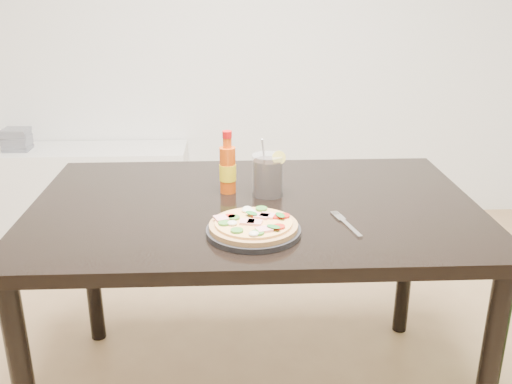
{
  "coord_description": "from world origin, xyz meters",
  "views": [
    {
      "loc": [
        0.17,
        -1.14,
        1.41
      ],
      "look_at": [
        0.24,
        0.42,
        0.83
      ],
      "focal_mm": 40.0,
      "sensor_mm": 36.0,
      "label": 1
    }
  ],
  "objects_px": {
    "pizza": "(253,224)",
    "cola_cup": "(268,176)",
    "media_console": "(68,189)",
    "hot_sauce_bottle": "(228,168)",
    "plate": "(253,231)",
    "dining_table": "(254,227)",
    "fork": "(345,223)"
  },
  "relations": [
    {
      "from": "pizza",
      "to": "hot_sauce_bottle",
      "type": "bearing_deg",
      "value": 101.86
    },
    {
      "from": "hot_sauce_bottle",
      "to": "cola_cup",
      "type": "bearing_deg",
      "value": -12.61
    },
    {
      "from": "plate",
      "to": "pizza",
      "type": "xyz_separation_m",
      "value": [
        -0.0,
        0.0,
        0.02
      ]
    },
    {
      "from": "pizza",
      "to": "cola_cup",
      "type": "height_order",
      "value": "cola_cup"
    },
    {
      "from": "pizza",
      "to": "fork",
      "type": "distance_m",
      "value": 0.28
    },
    {
      "from": "plate",
      "to": "dining_table",
      "type": "bearing_deg",
      "value": 87.05
    },
    {
      "from": "hot_sauce_bottle",
      "to": "cola_cup",
      "type": "height_order",
      "value": "hot_sauce_bottle"
    },
    {
      "from": "fork",
      "to": "pizza",
      "type": "bearing_deg",
      "value": 178.52
    },
    {
      "from": "pizza",
      "to": "cola_cup",
      "type": "relative_size",
      "value": 1.27
    },
    {
      "from": "dining_table",
      "to": "hot_sauce_bottle",
      "type": "bearing_deg",
      "value": 129.84
    },
    {
      "from": "hot_sauce_bottle",
      "to": "fork",
      "type": "relative_size",
      "value": 1.11
    },
    {
      "from": "dining_table",
      "to": "fork",
      "type": "distance_m",
      "value": 0.32
    },
    {
      "from": "plate",
      "to": "pizza",
      "type": "height_order",
      "value": "pizza"
    },
    {
      "from": "dining_table",
      "to": "plate",
      "type": "bearing_deg",
      "value": -92.95
    },
    {
      "from": "dining_table",
      "to": "media_console",
      "type": "distance_m",
      "value": 1.9
    },
    {
      "from": "pizza",
      "to": "fork",
      "type": "height_order",
      "value": "pizza"
    },
    {
      "from": "hot_sauce_bottle",
      "to": "plate",
      "type": "bearing_deg",
      "value": -78.11
    },
    {
      "from": "pizza",
      "to": "dining_table",
      "type": "bearing_deg",
      "value": 86.92
    },
    {
      "from": "plate",
      "to": "media_console",
      "type": "xyz_separation_m",
      "value": [
        -1.03,
        1.77,
        -0.51
      ]
    },
    {
      "from": "dining_table",
      "to": "hot_sauce_bottle",
      "type": "height_order",
      "value": "hot_sauce_bottle"
    },
    {
      "from": "fork",
      "to": "hot_sauce_bottle",
      "type": "bearing_deg",
      "value": 127.36
    },
    {
      "from": "dining_table",
      "to": "pizza",
      "type": "xyz_separation_m",
      "value": [
        -0.01,
        -0.24,
        0.11
      ]
    },
    {
      "from": "media_console",
      "to": "hot_sauce_bottle",
      "type": "bearing_deg",
      "value": -56.36
    },
    {
      "from": "dining_table",
      "to": "fork",
      "type": "height_order",
      "value": "fork"
    },
    {
      "from": "fork",
      "to": "plate",
      "type": "bearing_deg",
      "value": 178.81
    },
    {
      "from": "dining_table",
      "to": "plate",
      "type": "distance_m",
      "value": 0.25
    },
    {
      "from": "dining_table",
      "to": "plate",
      "type": "xyz_separation_m",
      "value": [
        -0.01,
        -0.24,
        0.09
      ]
    },
    {
      "from": "plate",
      "to": "hot_sauce_bottle",
      "type": "xyz_separation_m",
      "value": [
        -0.07,
        0.34,
        0.07
      ]
    },
    {
      "from": "plate",
      "to": "fork",
      "type": "distance_m",
      "value": 0.27
    },
    {
      "from": "cola_cup",
      "to": "media_console",
      "type": "xyz_separation_m",
      "value": [
        -1.08,
        1.46,
        -0.56
      ]
    },
    {
      "from": "plate",
      "to": "cola_cup",
      "type": "xyz_separation_m",
      "value": [
        0.06,
        0.31,
        0.06
      ]
    },
    {
      "from": "pizza",
      "to": "cola_cup",
      "type": "xyz_separation_m",
      "value": [
        0.06,
        0.31,
        0.04
      ]
    }
  ]
}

